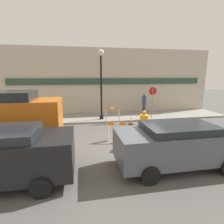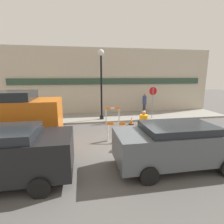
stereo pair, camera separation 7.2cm
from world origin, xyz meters
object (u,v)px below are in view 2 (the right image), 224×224
object	(u,v)px
work_van	(4,118)
person_pedestrian	(144,103)
streetlamp_post	(101,75)
person_worker	(143,127)
parked_car_1	(177,143)
stop_sign	(153,97)

from	to	relation	value
work_van	person_pedestrian	bearing A→B (deg)	32.29
streetlamp_post	person_worker	world-z (taller)	streetlamp_post
person_worker	parked_car_1	distance (m)	2.11
streetlamp_post	person_worker	xyz separation A→B (m)	(1.37, -5.04, -2.38)
stop_sign	person_pedestrian	world-z (taller)	stop_sign
parked_car_1	work_van	xyz separation A→B (m)	(-6.79, 2.98, 0.49)
person_pedestrian	parked_car_1	bearing A→B (deg)	88.42
stop_sign	work_van	bearing A→B (deg)	20.38
person_pedestrian	work_van	world-z (taller)	work_van
stop_sign	parked_car_1	world-z (taller)	stop_sign
streetlamp_post	parked_car_1	world-z (taller)	streetlamp_post
person_pedestrian	parked_car_1	world-z (taller)	person_pedestrian
person_worker	person_pedestrian	distance (m)	6.87
person_pedestrian	work_van	bearing A→B (deg)	43.41
stop_sign	person_worker	world-z (taller)	stop_sign
streetlamp_post	stop_sign	bearing A→B (deg)	-4.81
stop_sign	person_pedestrian	xyz separation A→B (m)	(0.00, 1.71, -0.67)
streetlamp_post	stop_sign	xyz separation A→B (m)	(3.79, -0.32, -1.61)
parked_car_1	work_van	size ratio (longest dim) A/B	0.89
stop_sign	work_van	xyz separation A→B (m)	(-8.70, -3.79, -0.28)
streetlamp_post	work_van	distance (m)	6.68
stop_sign	person_pedestrian	distance (m)	1.83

